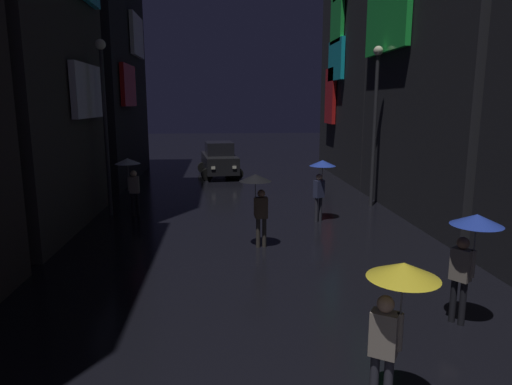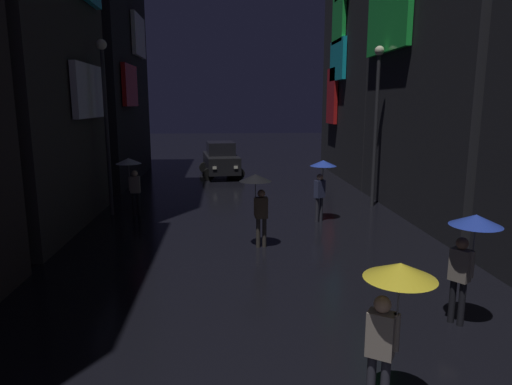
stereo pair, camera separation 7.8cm
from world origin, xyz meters
name	(u,v)px [view 1 (the left image)]	position (x,y,z in m)	size (l,w,h in m)	color
building_left_far	(91,49)	(-7.48, 22.46, 6.78)	(4.25, 8.93, 13.54)	black
building_right_far	(376,50)	(7.48, 22.50, 6.84)	(4.25, 9.00, 13.67)	#232328
pedestrian_far_right_yellow	(397,297)	(1.22, 2.75, 1.67)	(0.90, 0.90, 2.12)	#2D2D38
pedestrian_midstreet_left_blue	(471,238)	(3.50, 5.08, 1.67)	(0.90, 0.90, 2.12)	black
pedestrian_near_crossing_black	(257,190)	(0.06, 9.96, 1.67)	(0.90, 0.90, 2.12)	#38332D
pedestrian_midstreet_centre_clear	(130,171)	(-4.19, 13.96, 1.67)	(0.90, 0.90, 2.12)	black
pedestrian_foreground_right_blue	(321,173)	(2.49, 12.82, 1.67)	(0.90, 0.90, 2.12)	#2D2D38
car_distant	(219,160)	(-1.04, 22.97, 0.93)	(2.57, 4.29, 1.92)	black
streetlamp_left_far	(104,110)	(-5.00, 14.22, 3.81)	(0.36, 0.36, 6.19)	#2D2D33
streetlamp_right_far	(375,110)	(5.00, 14.94, 3.79)	(0.36, 0.36, 6.14)	#2D2D33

